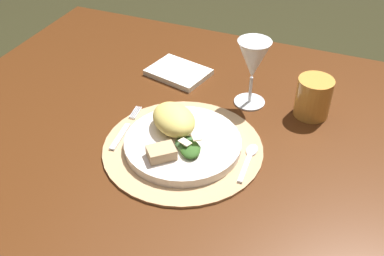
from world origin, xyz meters
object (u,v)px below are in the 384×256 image
(dinner_plate, at_px, (183,143))
(fork, at_px, (125,129))
(amber_tumbler, at_px, (313,97))
(napkin, at_px, (179,72))
(dining_table, at_px, (222,186))
(spoon, at_px, (250,156))
(wine_glass, at_px, (254,62))

(dinner_plate, bearing_deg, fork, 178.69)
(amber_tumbler, bearing_deg, napkin, 173.04)
(dining_table, relative_size, spoon, 11.70)
(dinner_plate, bearing_deg, wine_glass, 69.38)
(dinner_plate, relative_size, wine_glass, 1.50)
(napkin, bearing_deg, spoon, -43.00)
(spoon, relative_size, wine_glass, 0.74)
(amber_tumbler, bearing_deg, dining_table, -126.58)
(amber_tumbler, bearing_deg, fork, -148.29)
(napkin, distance_m, wine_glass, 0.24)
(amber_tumbler, bearing_deg, spoon, -112.36)
(wine_glass, distance_m, amber_tumbler, 0.16)
(dinner_plate, xyz_separation_m, napkin, (-0.13, 0.27, -0.01))
(dining_table, xyz_separation_m, spoon, (0.06, -0.01, 0.12))
(spoon, relative_size, amber_tumbler, 1.30)
(amber_tumbler, bearing_deg, dinner_plate, -134.45)
(spoon, bearing_deg, fork, -176.26)
(spoon, bearing_deg, napkin, 137.00)
(dinner_plate, xyz_separation_m, amber_tumbler, (0.22, 0.23, 0.03))
(fork, xyz_separation_m, amber_tumbler, (0.36, 0.22, 0.04))
(dinner_plate, xyz_separation_m, fork, (-0.14, 0.00, -0.01))
(dining_table, bearing_deg, spoon, -11.60)
(napkin, height_order, amber_tumbler, amber_tumbler)
(wine_glass, bearing_deg, napkin, 166.04)
(dining_table, xyz_separation_m, dinner_plate, (-0.08, -0.03, 0.13))
(spoon, bearing_deg, amber_tumbler, 67.64)
(dining_table, relative_size, dinner_plate, 5.75)
(fork, relative_size, wine_glass, 0.97)
(wine_glass, bearing_deg, dining_table, -90.88)
(napkin, relative_size, amber_tumbler, 1.60)
(dinner_plate, height_order, spoon, dinner_plate)
(dinner_plate, height_order, amber_tumbler, amber_tumbler)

